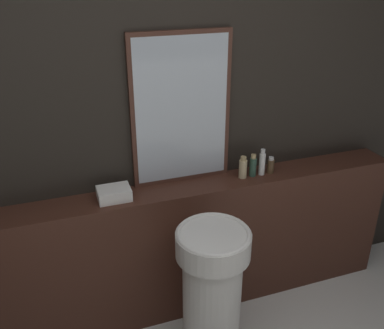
{
  "coord_description": "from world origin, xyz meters",
  "views": [
    {
      "loc": [
        -0.63,
        -0.55,
        2.11
      ],
      "look_at": [
        0.07,
        1.44,
        1.1
      ],
      "focal_mm": 40.0,
      "sensor_mm": 36.0,
      "label": 1
    }
  ],
  "objects_px": {
    "mirror": "(181,110)",
    "lotion_bottle": "(262,163)",
    "pedestal_sink": "(212,293)",
    "body_wash_bottle": "(271,166)",
    "shampoo_bottle": "(243,168)",
    "conditioner_bottle": "(253,166)",
    "towel_stack": "(114,194)"
  },
  "relations": [
    {
      "from": "mirror",
      "to": "lotion_bottle",
      "type": "bearing_deg",
      "value": -11.4
    },
    {
      "from": "pedestal_sink",
      "to": "mirror",
      "type": "bearing_deg",
      "value": 88.67
    },
    {
      "from": "body_wash_bottle",
      "to": "shampoo_bottle",
      "type": "bearing_deg",
      "value": -180.0
    },
    {
      "from": "shampoo_bottle",
      "to": "body_wash_bottle",
      "type": "height_order",
      "value": "shampoo_bottle"
    },
    {
      "from": "lotion_bottle",
      "to": "body_wash_bottle",
      "type": "distance_m",
      "value": 0.07
    },
    {
      "from": "mirror",
      "to": "body_wash_bottle",
      "type": "height_order",
      "value": "mirror"
    },
    {
      "from": "shampoo_bottle",
      "to": "conditioner_bottle",
      "type": "height_order",
      "value": "conditioner_bottle"
    },
    {
      "from": "lotion_bottle",
      "to": "conditioner_bottle",
      "type": "bearing_deg",
      "value": -180.0
    },
    {
      "from": "body_wash_bottle",
      "to": "pedestal_sink",
      "type": "bearing_deg",
      "value": -141.77
    },
    {
      "from": "shampoo_bottle",
      "to": "body_wash_bottle",
      "type": "distance_m",
      "value": 0.19
    },
    {
      "from": "shampoo_bottle",
      "to": "body_wash_bottle",
      "type": "xyz_separation_m",
      "value": [
        0.19,
        0.0,
        -0.01
      ]
    },
    {
      "from": "conditioner_bottle",
      "to": "mirror",
      "type": "bearing_deg",
      "value": 166.99
    },
    {
      "from": "shampoo_bottle",
      "to": "pedestal_sink",
      "type": "bearing_deg",
      "value": -129.91
    },
    {
      "from": "pedestal_sink",
      "to": "towel_stack",
      "type": "bearing_deg",
      "value": 133.35
    },
    {
      "from": "pedestal_sink",
      "to": "lotion_bottle",
      "type": "xyz_separation_m",
      "value": [
        0.5,
        0.44,
        0.51
      ]
    },
    {
      "from": "towel_stack",
      "to": "conditioner_bottle",
      "type": "distance_m",
      "value": 0.86
    },
    {
      "from": "lotion_bottle",
      "to": "shampoo_bottle",
      "type": "bearing_deg",
      "value": 180.0
    },
    {
      "from": "conditioner_bottle",
      "to": "shampoo_bottle",
      "type": "bearing_deg",
      "value": 180.0
    },
    {
      "from": "shampoo_bottle",
      "to": "lotion_bottle",
      "type": "bearing_deg",
      "value": 0.0
    },
    {
      "from": "towel_stack",
      "to": "shampoo_bottle",
      "type": "relative_size",
      "value": 1.3
    },
    {
      "from": "towel_stack",
      "to": "mirror",
      "type": "bearing_deg",
      "value": 12.85
    },
    {
      "from": "mirror",
      "to": "towel_stack",
      "type": "distance_m",
      "value": 0.6
    },
    {
      "from": "mirror",
      "to": "towel_stack",
      "type": "xyz_separation_m",
      "value": [
        -0.43,
        -0.1,
        -0.41
      ]
    },
    {
      "from": "towel_stack",
      "to": "body_wash_bottle",
      "type": "distance_m",
      "value": 0.98
    },
    {
      "from": "body_wash_bottle",
      "to": "mirror",
      "type": "bearing_deg",
      "value": 169.86
    },
    {
      "from": "conditioner_bottle",
      "to": "body_wash_bottle",
      "type": "relative_size",
      "value": 1.33
    },
    {
      "from": "pedestal_sink",
      "to": "lotion_bottle",
      "type": "bearing_deg",
      "value": 41.53
    },
    {
      "from": "shampoo_bottle",
      "to": "mirror",
      "type": "bearing_deg",
      "value": 164.65
    },
    {
      "from": "pedestal_sink",
      "to": "body_wash_bottle",
      "type": "height_order",
      "value": "body_wash_bottle"
    },
    {
      "from": "towel_stack",
      "to": "conditioner_bottle",
      "type": "relative_size",
      "value": 1.26
    },
    {
      "from": "pedestal_sink",
      "to": "conditioner_bottle",
      "type": "relative_size",
      "value": 6.04
    },
    {
      "from": "shampoo_bottle",
      "to": "conditioner_bottle",
      "type": "xyz_separation_m",
      "value": [
        0.07,
        -0.0,
        0.0
      ]
    }
  ]
}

